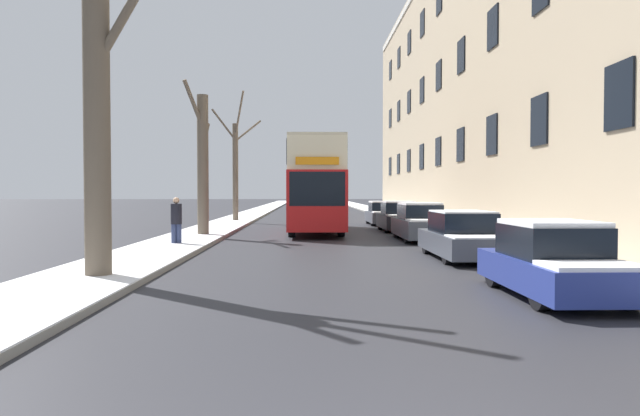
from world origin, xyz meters
TOP-DOWN VIEW (x-y plane):
  - sidewalk_left at (-5.94, 53.00)m, footprint 2.64×130.00m
  - sidewalk_right at (5.94, 53.00)m, footprint 2.64×130.00m
  - terrace_facade_right at (11.75, 32.09)m, footprint 9.10×53.50m
  - bare_tree_left_0 at (-5.68, 8.70)m, footprint 3.10×2.28m
  - bare_tree_left_1 at (-5.65, 21.00)m, footprint 0.96×2.66m
  - bare_tree_left_2 at (-5.73, 33.17)m, footprint 3.06×3.25m
  - double_decker_bus at (-0.69, 24.34)m, footprint 2.55×10.35m
  - parked_car_0 at (3.54, 6.66)m, footprint 1.73×3.95m
  - parked_car_1 at (3.54, 12.90)m, footprint 1.84×4.50m
  - parked_car_2 at (3.54, 19.34)m, footprint 1.76×4.49m
  - parked_car_3 at (3.54, 24.85)m, footprint 1.78×3.98m
  - parked_car_4 at (3.54, 30.55)m, footprint 1.85×4.38m
  - pedestrian_left_sidewalk at (-5.79, 16.51)m, footprint 0.39×0.39m

SIDE VIEW (x-z plane):
  - sidewalk_left at x=-5.94m, z-range 0.00..0.16m
  - sidewalk_right at x=5.94m, z-range 0.00..0.16m
  - parked_car_1 at x=3.54m, z-range -0.06..1.36m
  - parked_car_0 at x=3.54m, z-range -0.06..1.38m
  - parked_car_4 at x=3.54m, z-range -0.06..1.38m
  - parked_car_3 at x=3.54m, z-range -0.07..1.45m
  - parked_car_2 at x=3.54m, z-range -0.07..1.48m
  - pedestrian_left_sidewalk at x=-5.79m, z-range 0.09..1.89m
  - double_decker_bus at x=-0.69m, z-range 0.29..4.72m
  - bare_tree_left_1 at x=-5.65m, z-range -0.07..6.65m
  - bare_tree_left_2 at x=-5.73m, z-range -0.51..7.82m
  - bare_tree_left_0 at x=-5.68m, z-range -0.47..8.50m
  - terrace_facade_right at x=11.75m, z-range 0.00..17.98m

